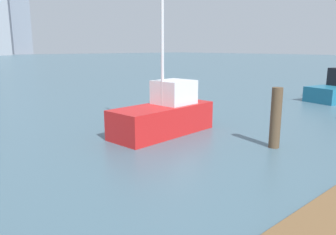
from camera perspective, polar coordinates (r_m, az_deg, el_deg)
ground_plane at (r=12.70m, az=-24.14°, el=-4.15°), size 300.00×300.00×0.00m
dock_piling_3 at (r=11.49m, az=18.13°, el=-0.08°), size 0.36×0.36×2.03m
moored_boat_2 at (r=12.83m, az=-0.58°, el=0.62°), size 4.43×2.03×7.05m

